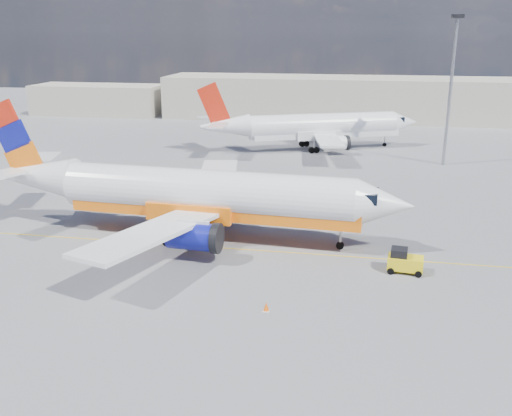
% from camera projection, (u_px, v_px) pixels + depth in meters
% --- Properties ---
extents(ground, '(240.00, 240.00, 0.00)m').
position_uv_depth(ground, '(241.00, 264.00, 42.90)').
color(ground, slate).
rests_on(ground, ground).
extents(taxi_line, '(70.00, 0.15, 0.01)m').
position_uv_depth(taxi_line, '(249.00, 250.00, 45.72)').
color(taxi_line, yellow).
rests_on(taxi_line, ground).
extents(terminal_main, '(70.00, 14.00, 8.00)m').
position_uv_depth(terminal_main, '(344.00, 98.00, 111.22)').
color(terminal_main, '#B0A997').
rests_on(terminal_main, ground).
extents(terminal_annex, '(26.00, 10.00, 6.00)m').
position_uv_depth(terminal_annex, '(98.00, 100.00, 117.26)').
color(terminal_annex, '#B0A997').
rests_on(terminal_annex, ground).
extents(main_jet, '(37.14, 29.32, 11.25)m').
position_uv_depth(main_jet, '(194.00, 194.00, 47.57)').
color(main_jet, white).
rests_on(main_jet, ground).
extents(second_jet, '(32.68, 24.65, 10.04)m').
position_uv_depth(second_jet, '(316.00, 127.00, 82.62)').
color(second_jet, white).
rests_on(second_jet, ground).
extents(gse_tug, '(2.65, 1.80, 1.79)m').
position_uv_depth(gse_tug, '(404.00, 261.00, 41.30)').
color(gse_tug, black).
rests_on(gse_tug, ground).
extents(traffic_cone, '(0.43, 0.43, 0.61)m').
position_uv_depth(traffic_cone, '(266.00, 307.00, 35.73)').
color(traffic_cone, white).
rests_on(traffic_cone, ground).
extents(floodlight_mast, '(1.36, 1.36, 18.62)m').
position_uv_depth(floodlight_mast, '(452.00, 77.00, 71.05)').
color(floodlight_mast, '#97989F').
rests_on(floodlight_mast, ground).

